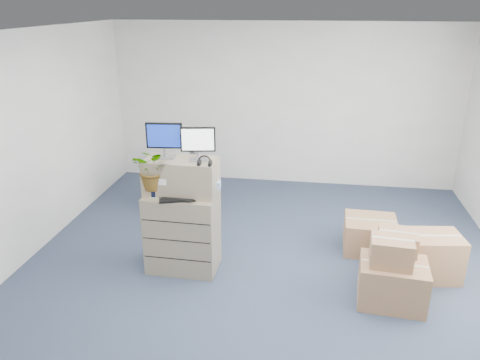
% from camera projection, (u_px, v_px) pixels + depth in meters
% --- Properties ---
extents(ground, '(7.00, 7.00, 0.00)m').
position_uv_depth(ground, '(259.00, 288.00, 5.39)').
color(ground, '#2A334B').
rests_on(ground, ground).
extents(wall_back, '(6.00, 0.02, 2.80)m').
position_uv_depth(wall_back, '(284.00, 105.00, 8.13)').
color(wall_back, silver).
rests_on(wall_back, ground).
extents(filing_cabinet_lower, '(0.85, 0.53, 0.98)m').
position_uv_depth(filing_cabinet_lower, '(183.00, 232.00, 5.64)').
color(filing_cabinet_lower, '#9D8A6C').
rests_on(filing_cabinet_lower, ground).
extents(filing_cabinet_upper, '(0.85, 0.44, 0.42)m').
position_uv_depth(filing_cabinet_upper, '(181.00, 177.00, 5.44)').
color(filing_cabinet_upper, '#9D8A6C').
rests_on(filing_cabinet_upper, filing_cabinet_lower).
extents(monitor_left, '(0.42, 0.18, 0.41)m').
position_uv_depth(monitor_left, '(164.00, 138.00, 5.34)').
color(monitor_left, '#99999E').
rests_on(monitor_left, filing_cabinet_upper).
extents(monitor_right, '(0.39, 0.18, 0.39)m').
position_uv_depth(monitor_right, '(198.00, 142.00, 5.25)').
color(monitor_right, '#99999E').
rests_on(monitor_right, filing_cabinet_upper).
extents(headphones, '(0.15, 0.02, 0.15)m').
position_uv_depth(headphones, '(205.00, 162.00, 5.15)').
color(headphones, black).
rests_on(headphones, filing_cabinet_upper).
extents(keyboard, '(0.44, 0.28, 0.02)m').
position_uv_depth(keyboard, '(177.00, 199.00, 5.32)').
color(keyboard, black).
rests_on(keyboard, filing_cabinet_lower).
extents(mouse, '(0.10, 0.07, 0.03)m').
position_uv_depth(mouse, '(206.00, 199.00, 5.32)').
color(mouse, silver).
rests_on(mouse, filing_cabinet_lower).
extents(water_bottle, '(0.07, 0.07, 0.26)m').
position_uv_depth(water_bottle, '(192.00, 183.00, 5.46)').
color(water_bottle, '#979B9F').
rests_on(water_bottle, filing_cabinet_lower).
extents(phone_dock, '(0.06, 0.05, 0.14)m').
position_uv_depth(phone_dock, '(180.00, 190.00, 5.48)').
color(phone_dock, silver).
rests_on(phone_dock, filing_cabinet_lower).
extents(external_drive, '(0.21, 0.17, 0.06)m').
position_uv_depth(external_drive, '(211.00, 189.00, 5.55)').
color(external_drive, black).
rests_on(external_drive, filing_cabinet_lower).
extents(tissue_box, '(0.25, 0.14, 0.09)m').
position_uv_depth(tissue_box, '(210.00, 185.00, 5.49)').
color(tissue_box, '#3981C4').
rests_on(tissue_box, external_drive).
extents(potted_plant, '(0.54, 0.57, 0.47)m').
position_uv_depth(potted_plant, '(154.00, 174.00, 5.34)').
color(potted_plant, '#90AE8C').
rests_on(potted_plant, filing_cabinet_lower).
extents(office_chair, '(1.13, 1.12, 0.85)m').
position_uv_depth(office_chair, '(179.00, 178.00, 7.55)').
color(office_chair, slate).
rests_on(office_chair, ground).
extents(cardboard_boxes, '(1.34, 1.77, 0.79)m').
position_uv_depth(cardboard_boxes, '(396.00, 257.00, 5.49)').
color(cardboard_boxes, '#986D49').
rests_on(cardboard_boxes, ground).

